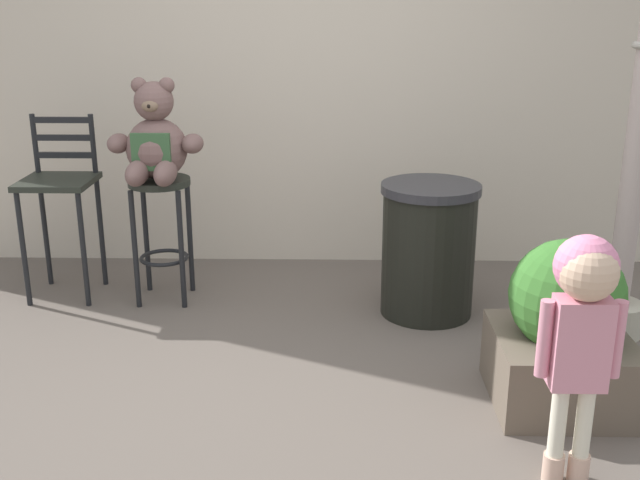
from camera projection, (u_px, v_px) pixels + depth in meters
name	position (u px, v px, depth m)	size (l,w,h in m)	color
ground_plane	(283.00, 401.00, 3.49)	(24.00, 24.00, 0.00)	#61574F
bar_stool_with_teddy	(161.00, 215.00, 4.52)	(0.36, 0.36, 0.75)	#232821
teddy_bear	(155.00, 143.00, 4.36)	(0.55, 0.50, 0.58)	#715450
child_walking	(583.00, 309.00, 2.72)	(0.31, 0.25, 0.98)	#D7AD97
trash_bin	(428.00, 249.00, 4.36)	(0.56, 0.56, 0.77)	black
lamppost	(637.00, 146.00, 3.88)	(0.29, 0.29, 2.66)	#B2AC98
bar_chair_empty	(60.00, 191.00, 4.58)	(0.42, 0.42, 1.10)	#232821
planter_with_shrub	(563.00, 331.00, 3.39)	(0.60, 0.60, 0.77)	brown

